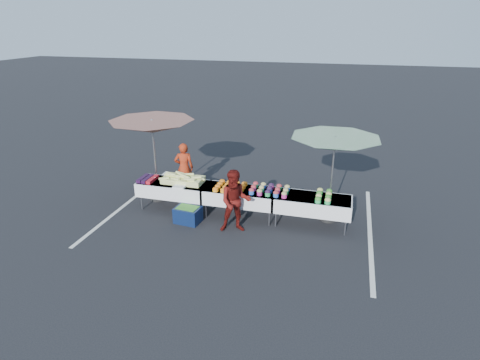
% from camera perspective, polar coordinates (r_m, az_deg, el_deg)
% --- Properties ---
extents(ground, '(80.00, 80.00, 0.00)m').
position_cam_1_polar(ground, '(10.34, 0.00, -5.15)').
color(ground, black).
extents(stripe_left, '(0.10, 5.00, 0.00)m').
position_cam_1_polar(stripe_left, '(11.52, -15.56, -3.04)').
color(stripe_left, silver).
rests_on(stripe_left, ground).
extents(stripe_right, '(0.10, 5.00, 0.00)m').
position_cam_1_polar(stripe_right, '(10.07, 17.98, -7.08)').
color(stripe_right, silver).
rests_on(stripe_right, ground).
extents(table_left, '(1.86, 0.81, 0.75)m').
position_cam_1_polar(table_left, '(10.66, -9.37, -1.13)').
color(table_left, white).
rests_on(table_left, ground).
extents(table_center, '(1.86, 0.81, 0.75)m').
position_cam_1_polar(table_center, '(10.08, 0.00, -2.20)').
color(table_center, white).
rests_on(table_center, ground).
extents(table_right, '(1.86, 0.81, 0.75)m').
position_cam_1_polar(table_right, '(9.81, 10.21, -3.30)').
color(table_right, white).
rests_on(table_right, ground).
extents(berry_punnets, '(0.40, 0.54, 0.08)m').
position_cam_1_polar(berry_punnets, '(10.84, -12.99, 0.16)').
color(berry_punnets, black).
rests_on(berry_punnets, table_left).
extents(corn_pile, '(1.16, 0.57, 0.26)m').
position_cam_1_polar(corn_pile, '(10.51, -8.09, 0.12)').
color(corn_pile, '#C2D66E').
rests_on(corn_pile, table_left).
extents(plastic_bags, '(0.30, 0.25, 0.05)m').
position_cam_1_polar(plastic_bags, '(10.22, -8.59, -0.94)').
color(plastic_bags, white).
rests_on(plastic_bags, table_left).
extents(carrot_bowls, '(0.75, 0.69, 0.11)m').
position_cam_1_polar(carrot_bowls, '(10.05, -1.39, -0.94)').
color(carrot_bowls, '#FF9F1C').
rests_on(carrot_bowls, table_center).
extents(potato_cups, '(0.94, 0.58, 0.16)m').
position_cam_1_polar(potato_cups, '(9.83, 4.22, -1.35)').
color(potato_cups, blue).
rests_on(potato_cups, table_right).
extents(bean_baskets, '(0.36, 0.68, 0.15)m').
position_cam_1_polar(bean_baskets, '(9.68, 11.83, -2.20)').
color(bean_baskets, green).
rests_on(bean_baskets, table_right).
extents(vendor, '(0.62, 0.51, 1.48)m').
position_cam_1_polar(vendor, '(11.61, -7.96, 1.72)').
color(vendor, '#A52C12').
rests_on(vendor, ground).
extents(customer, '(0.88, 0.77, 1.53)m').
position_cam_1_polar(customer, '(9.33, -0.67, -3.06)').
color(customer, '#57100D').
rests_on(customer, ground).
extents(umbrella_left, '(2.86, 2.86, 2.29)m').
position_cam_1_polar(umbrella_left, '(10.83, -12.38, 7.35)').
color(umbrella_left, black).
rests_on(umbrella_left, ground).
extents(umbrella_right, '(2.83, 2.83, 2.18)m').
position_cam_1_polar(umbrella_right, '(9.67, 13.34, 4.95)').
color(umbrella_right, black).
rests_on(umbrella_right, ground).
extents(storage_bin, '(0.66, 0.51, 0.41)m').
position_cam_1_polar(storage_bin, '(10.04, -7.42, -4.88)').
color(storage_bin, '#0B193B').
rests_on(storage_bin, ground).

